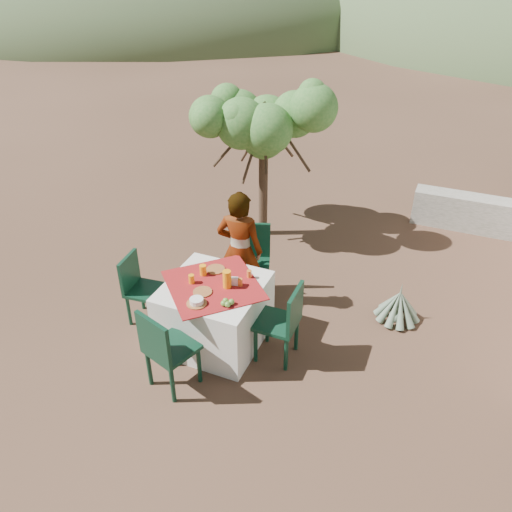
{
  "coord_description": "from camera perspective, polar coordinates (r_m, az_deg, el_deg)",
  "views": [
    {
      "loc": [
        2.78,
        -4.28,
        3.85
      ],
      "look_at": [
        1.0,
        -0.08,
        0.97
      ],
      "focal_mm": 35.0,
      "sensor_mm": 36.0,
      "label": 1
    }
  ],
  "objects": [
    {
      "name": "plate_near",
      "position": [
        5.23,
        -6.13,
        -4.1
      ],
      "size": [
        0.2,
        0.2,
        0.01
      ],
      "primitive_type": "cylinder",
      "color": "brown",
      "rests_on": "table"
    },
    {
      "name": "chair_near",
      "position": [
        4.98,
        -10.35,
        -10.32
      ],
      "size": [
        0.55,
        0.55,
        0.95
      ],
      "rotation": [
        0.0,
        0.0,
        2.83
      ],
      "color": "black",
      "rests_on": "ground"
    },
    {
      "name": "stone_wall",
      "position": [
        8.51,
        26.19,
        3.92
      ],
      "size": [
        2.6,
        0.35,
        0.55
      ],
      "primitive_type": "cube",
      "color": "gray",
      "rests_on": "ground"
    },
    {
      "name": "table",
      "position": [
        5.57,
        -4.73,
        -6.47
      ],
      "size": [
        1.3,
        1.3,
        0.76
      ],
      "color": "white",
      "rests_on": "ground"
    },
    {
      "name": "bowl_plate",
      "position": [
        5.08,
        -6.79,
        -5.4
      ],
      "size": [
        0.21,
        0.21,
        0.01
      ],
      "primitive_type": "cylinder",
      "color": "brown",
      "rests_on": "table"
    },
    {
      "name": "glass_near",
      "position": [
        5.36,
        -7.39,
        -2.62
      ],
      "size": [
        0.06,
        0.06,
        0.1
      ],
      "primitive_type": "cylinder",
      "color": "orange",
      "rests_on": "table"
    },
    {
      "name": "white_bowl",
      "position": [
        5.06,
        -6.82,
        -5.12
      ],
      "size": [
        0.14,
        0.14,
        0.05
      ],
      "primitive_type": "cylinder",
      "color": "white",
      "rests_on": "bowl_plate"
    },
    {
      "name": "hill_near_left",
      "position": [
        40.27,
        -9.24,
        26.43
      ],
      "size": [
        40.0,
        40.0,
        16.0
      ],
      "primitive_type": "ellipsoid",
      "color": "#38512D",
      "rests_on": "ground"
    },
    {
      "name": "chair_left",
      "position": [
        5.95,
        -13.21,
        -3.31
      ],
      "size": [
        0.43,
        0.43,
        0.85
      ],
      "rotation": [
        0.0,
        0.0,
        1.67
      ],
      "color": "black",
      "rests_on": "ground"
    },
    {
      "name": "jar_left",
      "position": [
        5.28,
        -1.84,
        -3.01
      ],
      "size": [
        0.05,
        0.05,
        0.08
      ],
      "primitive_type": "cylinder",
      "color": "orange",
      "rests_on": "table"
    },
    {
      "name": "shrub_tree",
      "position": [
        7.16,
        1.56,
        14.23
      ],
      "size": [
        1.76,
        1.73,
        2.07
      ],
      "color": "#402E20",
      "rests_on": "ground"
    },
    {
      "name": "agave",
      "position": [
        6.18,
        15.95,
        -5.5
      ],
      "size": [
        0.55,
        0.53,
        0.58
      ],
      "rotation": [
        0.0,
        0.0,
        0.06
      ],
      "color": "slate",
      "rests_on": "ground"
    },
    {
      "name": "jar_right",
      "position": [
        5.41,
        -0.78,
        -2.05
      ],
      "size": [
        0.05,
        0.05,
        0.08
      ],
      "primitive_type": "cylinder",
      "color": "orange",
      "rests_on": "table"
    },
    {
      "name": "glass_far",
      "position": [
        5.46,
        -6.08,
        -1.61
      ],
      "size": [
        0.07,
        0.07,
        0.12
      ],
      "primitive_type": "cylinder",
      "color": "orange",
      "rests_on": "table"
    },
    {
      "name": "chair_far",
      "position": [
        6.17,
        -0.48,
        -0.25
      ],
      "size": [
        0.56,
        0.56,
        0.96
      ],
      "rotation": [
        0.0,
        0.0,
        0.34
      ],
      "color": "black",
      "rests_on": "ground"
    },
    {
      "name": "fruit_cluster",
      "position": [
        5.02,
        -3.33,
        -5.34
      ],
      "size": [
        0.12,
        0.11,
        0.06
      ],
      "color": "olive",
      "rests_on": "table"
    },
    {
      "name": "napkin_holder",
      "position": [
        5.29,
        -2.43,
        -2.9
      ],
      "size": [
        0.08,
        0.06,
        0.09
      ],
      "primitive_type": "cube",
      "rotation": [
        0.0,
        0.0,
        0.3
      ],
      "color": "white",
      "rests_on": "table"
    },
    {
      "name": "juice_pitcher",
      "position": [
        5.23,
        -3.34,
        -2.66
      ],
      "size": [
        0.09,
        0.09,
        0.2
      ],
      "primitive_type": "cylinder",
      "color": "orange",
      "rests_on": "table"
    },
    {
      "name": "chair_right",
      "position": [
        5.25,
        3.22,
        -7.36
      ],
      "size": [
        0.43,
        0.43,
        0.92
      ],
      "rotation": [
        0.0,
        0.0,
        4.72
      ],
      "color": "black",
      "rests_on": "ground"
    },
    {
      "name": "ground",
      "position": [
        6.39,
        -8.05,
        -5.16
      ],
      "size": [
        160.0,
        160.0,
        0.0
      ],
      "primitive_type": "plane",
      "color": "#3C271B",
      "rests_on": "ground"
    },
    {
      "name": "person",
      "position": [
        5.89,
        -1.86,
        0.6
      ],
      "size": [
        0.6,
        0.43,
        1.52
      ],
      "primitive_type": "imported",
      "rotation": [
        0.0,
        0.0,
        3.27
      ],
      "color": "#8C6651",
      "rests_on": "ground"
    },
    {
      "name": "plate_far",
      "position": [
        5.56,
        -4.64,
        -1.53
      ],
      "size": [
        0.21,
        0.21,
        0.01
      ],
      "primitive_type": "cylinder",
      "color": "brown",
      "rests_on": "table"
    }
  ]
}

